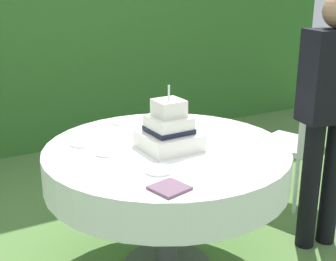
% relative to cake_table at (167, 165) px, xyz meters
% --- Properties ---
extents(cake_table, '(1.37, 1.37, 0.78)m').
position_rel_cake_table_xyz_m(cake_table, '(0.00, 0.00, 0.00)').
color(cake_table, '#4C4C51').
rests_on(cake_table, ground_plane).
extents(wedding_cake, '(0.31, 0.31, 0.36)m').
position_rel_cake_table_xyz_m(wedding_cake, '(0.01, -0.02, 0.21)').
color(wedding_cake, white).
rests_on(wedding_cake, cake_table).
extents(serving_plate_near, '(0.10, 0.10, 0.01)m').
position_rel_cake_table_xyz_m(serving_plate_near, '(-0.34, 0.06, 0.12)').
color(serving_plate_near, white).
rests_on(serving_plate_near, cake_table).
extents(serving_plate_far, '(0.14, 0.14, 0.01)m').
position_rel_cake_table_xyz_m(serving_plate_far, '(-0.20, -0.28, 0.12)').
color(serving_plate_far, white).
rests_on(serving_plate_far, cake_table).
extents(serving_plate_left, '(0.13, 0.13, 0.01)m').
position_rel_cake_table_xyz_m(serving_plate_left, '(-0.04, 0.52, 0.12)').
color(serving_plate_left, white).
rests_on(serving_plate_left, cake_table).
extents(serving_plate_right, '(0.13, 0.13, 0.01)m').
position_rel_cake_table_xyz_m(serving_plate_right, '(-0.40, 0.27, 0.12)').
color(serving_plate_right, white).
rests_on(serving_plate_right, cake_table).
extents(napkin_stack, '(0.18, 0.18, 0.01)m').
position_rel_cake_table_xyz_m(napkin_stack, '(-0.26, -0.49, 0.12)').
color(napkin_stack, '#6B4C60').
rests_on(napkin_stack, cake_table).
extents(garden_chair, '(0.51, 0.51, 0.89)m').
position_rel_cake_table_xyz_m(garden_chair, '(1.29, 0.26, -0.13)').
color(garden_chair, white).
rests_on(garden_chair, ground_plane).
extents(standing_person, '(0.39, 0.27, 1.60)m').
position_rel_cake_table_xyz_m(standing_person, '(0.99, -0.24, 0.26)').
color(standing_person, black).
rests_on(standing_person, ground_plane).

